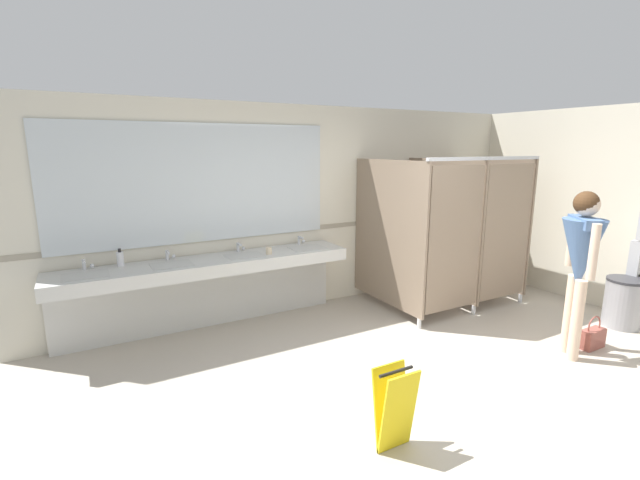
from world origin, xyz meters
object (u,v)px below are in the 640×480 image
object	(u,v)px
soap_dispenser	(120,259)
paper_cup	(269,251)
handbag	(593,337)
person_standing	(581,254)
trash_bin	(624,303)
wet_floor_sign	(395,408)

from	to	relation	value
soap_dispenser	paper_cup	size ratio (longest dim) A/B	2.26
handbag	paper_cup	distance (m)	3.64
soap_dispenser	paper_cup	world-z (taller)	soap_dispenser
person_standing	trash_bin	bearing A→B (deg)	6.59
handbag	trash_bin	bearing A→B (deg)	10.56
handbag	soap_dispenser	xyz separation A→B (m)	(-4.30, 2.53, 0.84)
trash_bin	wet_floor_sign	bearing A→B (deg)	-174.03
handbag	person_standing	bearing A→B (deg)	177.05
handbag	wet_floor_sign	bearing A→B (deg)	-175.49
person_standing	soap_dispenser	world-z (taller)	person_standing
soap_dispenser	paper_cup	bearing A→B (deg)	-9.82
trash_bin	handbag	distance (m)	0.93
handbag	paper_cup	xyz separation A→B (m)	(-2.74, 2.26, 0.80)
person_standing	soap_dispenser	size ratio (longest dim) A/B	9.00
trash_bin	paper_cup	xyz separation A→B (m)	(-3.64, 2.09, 0.62)
trash_bin	person_standing	xyz separation A→B (m)	(-1.27, -0.15, 0.78)
paper_cup	wet_floor_sign	xyz separation A→B (m)	(-0.10, -2.48, -0.60)
person_standing	handbag	bearing A→B (deg)	-2.95
person_standing	wet_floor_sign	bearing A→B (deg)	-174.35
trash_bin	paper_cup	size ratio (longest dim) A/B	7.08
soap_dispenser	handbag	bearing A→B (deg)	-30.41
trash_bin	person_standing	distance (m)	1.50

